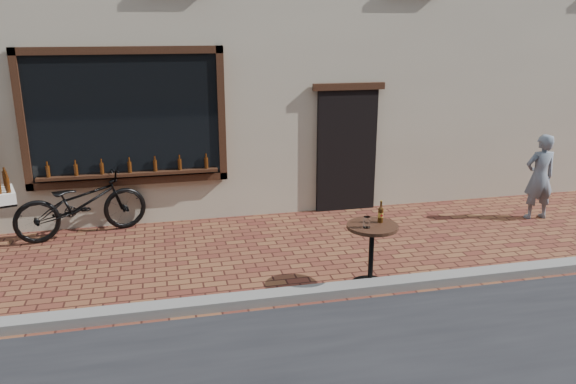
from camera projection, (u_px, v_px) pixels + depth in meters
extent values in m
plane|color=#58261C|center=(287.00, 308.00, 6.81)|extent=(90.00, 90.00, 0.00)
cube|color=slate|center=(284.00, 296.00, 6.98)|extent=(90.00, 0.25, 0.12)
cube|color=black|center=(125.00, 118.00, 9.08)|extent=(3.00, 0.06, 2.00)
cube|color=black|center=(119.00, 50.00, 8.76)|extent=(3.24, 0.10, 0.12)
cube|color=black|center=(130.00, 181.00, 9.37)|extent=(3.24, 0.10, 0.12)
cube|color=black|center=(21.00, 121.00, 8.73)|extent=(0.12, 0.10, 2.24)
cube|color=black|center=(221.00, 114.00, 9.40)|extent=(0.12, 0.10, 2.24)
cube|color=black|center=(130.00, 174.00, 9.28)|extent=(2.90, 0.16, 0.05)
cube|color=black|center=(346.00, 151.00, 10.13)|extent=(1.10, 0.10, 2.20)
cube|color=black|center=(349.00, 86.00, 9.77)|extent=(1.30, 0.10, 0.12)
cylinder|color=#3D1C07|center=(48.00, 171.00, 8.98)|extent=(0.06, 0.06, 0.19)
cylinder|color=#3D1C07|center=(76.00, 170.00, 9.07)|extent=(0.06, 0.06, 0.19)
cylinder|color=#3D1C07|center=(103.00, 169.00, 9.16)|extent=(0.06, 0.06, 0.19)
cylinder|color=#3D1C07|center=(129.00, 167.00, 9.25)|extent=(0.06, 0.06, 0.19)
cylinder|color=#3D1C07|center=(155.00, 166.00, 9.34)|extent=(0.06, 0.06, 0.19)
cylinder|color=#3D1C07|center=(180.00, 164.00, 9.43)|extent=(0.06, 0.06, 0.19)
cylinder|color=#3D1C07|center=(205.00, 163.00, 9.52)|extent=(0.06, 0.06, 0.19)
imported|color=black|center=(81.00, 203.00, 9.01)|extent=(2.18, 1.29, 1.08)
cube|color=black|center=(0.00, 202.00, 8.40)|extent=(0.56, 0.67, 0.04)
cylinder|color=#3D1C07|center=(8.00, 185.00, 8.19)|extent=(0.07, 0.07, 0.23)
cylinder|color=#3D1C07|center=(7.00, 183.00, 8.31)|extent=(0.07, 0.07, 0.23)
cylinder|color=#3D1C07|center=(6.00, 181.00, 8.43)|extent=(0.07, 0.07, 0.23)
cylinder|color=#3D1C07|center=(5.00, 178.00, 8.55)|extent=(0.07, 0.07, 0.23)
cylinder|color=black|center=(370.00, 284.00, 7.39)|extent=(0.49, 0.49, 0.03)
cylinder|color=black|center=(371.00, 256.00, 7.27)|extent=(0.07, 0.07, 0.77)
cylinder|color=black|center=(372.00, 226.00, 7.16)|extent=(0.66, 0.66, 0.04)
cylinder|color=gold|center=(381.00, 215.00, 7.21)|extent=(0.07, 0.07, 0.07)
cylinder|color=white|center=(367.00, 222.00, 7.03)|extent=(0.09, 0.09, 0.14)
imported|color=slate|center=(540.00, 177.00, 9.75)|extent=(0.57, 0.39, 1.51)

